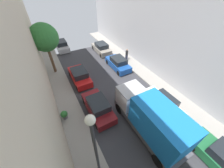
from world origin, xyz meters
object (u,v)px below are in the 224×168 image
parked_car_right_3 (118,63)px  pedestrian (127,54)px  parked_car_left_4 (62,46)px  parked_car_left_2 (98,107)px  parked_car_left_3 (80,76)px  street_tree_2 (44,38)px  lamp_post (94,142)px  parked_car_right_1 (224,160)px  delivery_truck (151,118)px  parked_car_right_2 (162,103)px  potted_plant_1 (64,115)px  parked_car_right_4 (101,48)px

parked_car_right_3 → pedestrian: pedestrian is taller
parked_car_left_4 → parked_car_left_2: bearing=-90.0°
parked_car_left_3 → street_tree_2: bearing=125.1°
parked_car_left_4 → lamp_post: (-1.90, -19.29, 3.25)m
parked_car_right_1 → pedestrian: size_ratio=2.44×
parked_car_right_3 → delivery_truck: delivery_truck is taller
parked_car_right_2 → lamp_post: lamp_post is taller
parked_car_right_2 → parked_car_right_3: (0.00, 8.00, 0.00)m
parked_car_left_4 → parked_car_right_2: bearing=-72.7°
delivery_truck → pedestrian: bearing=65.2°
parked_car_right_3 → potted_plant_1: parked_car_right_3 is taller
street_tree_2 → potted_plant_1: (-0.61, -7.89, -3.94)m
delivery_truck → potted_plant_1: size_ratio=7.80×
street_tree_2 → lamp_post: size_ratio=1.03×
pedestrian → parked_car_right_1: bearing=-98.0°
parked_car_right_2 → parked_car_right_1: bearing=-90.0°
parked_car_right_2 → parked_car_right_4: bearing=90.0°
parked_car_right_4 → potted_plant_1: 13.06m
parked_car_left_3 → street_tree_2: 5.54m
street_tree_2 → parked_car_left_2: bearing=-75.1°
parked_car_right_4 → pedestrian: bearing=-64.1°
parked_car_right_2 → parked_car_right_3: size_ratio=1.00×
parked_car_left_2 → parked_car_left_3: (0.00, 5.32, 0.00)m
pedestrian → lamp_post: (-9.35, -10.95, 2.89)m
potted_plant_1 → street_tree_2: bearing=85.6°
delivery_truck → lamp_post: lamp_post is taller
parked_car_right_1 → parked_car_right_3: bearing=90.0°
parked_car_right_1 → lamp_post: 8.74m
parked_car_right_4 → potted_plant_1: bearing=-129.4°
parked_car_right_4 → pedestrian: (2.05, -4.22, 0.35)m
potted_plant_1 → lamp_post: size_ratio=0.14×
pedestrian → street_tree_2: 10.54m
parked_car_left_2 → parked_car_right_2: size_ratio=1.00×
parked_car_right_3 → street_tree_2: (-7.69, 3.05, 3.85)m
parked_car_left_2 → parked_car_right_2: bearing=-24.6°
parked_car_left_2 → potted_plant_1: parked_car_left_2 is taller
parked_car_left_3 → potted_plant_1: 5.46m
parked_car_left_2 → pedestrian: pedestrian is taller
parked_car_left_2 → parked_car_right_4: bearing=63.4°
lamp_post → pedestrian: bearing=49.5°
parked_car_right_3 → pedestrian: size_ratio=2.44×
parked_car_left_4 → parked_car_right_2: size_ratio=1.00×
parked_car_left_2 → pedestrian: size_ratio=2.44×
parked_car_left_3 → pedestrian: size_ratio=2.44×
parked_car_left_3 → parked_car_right_2: bearing=-55.3°
parked_car_right_2 → parked_car_right_4: 13.25m
parked_car_right_1 → parked_car_left_2: bearing=124.2°
parked_car_right_1 → potted_plant_1: size_ratio=4.96×
parked_car_left_4 → delivery_truck: bearing=-81.7°
parked_car_right_2 → potted_plant_1: bearing=159.1°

